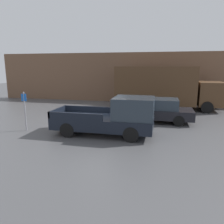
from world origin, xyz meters
The scene contains 6 objects.
ground_plane centered at (0.00, 0.00, 0.00)m, with size 60.00×60.00×0.00m, color #4C4C4F.
building_wall centered at (0.00, 10.36, 2.43)m, with size 28.00×0.15×4.86m.
pickup_truck centered at (0.83, -0.60, 0.94)m, with size 5.19×2.01×2.02m.
car centered at (2.85, 2.83, 0.76)m, with size 4.81×1.95×1.50m.
delivery_truck centered at (3.27, 7.47, 1.86)m, with size 8.53×2.57×3.51m.
parking_sign centered at (-4.05, -0.91, 1.23)m, with size 0.30×0.07×2.17m.
Camera 1 is at (3.25, -11.26, 3.51)m, focal length 35.00 mm.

